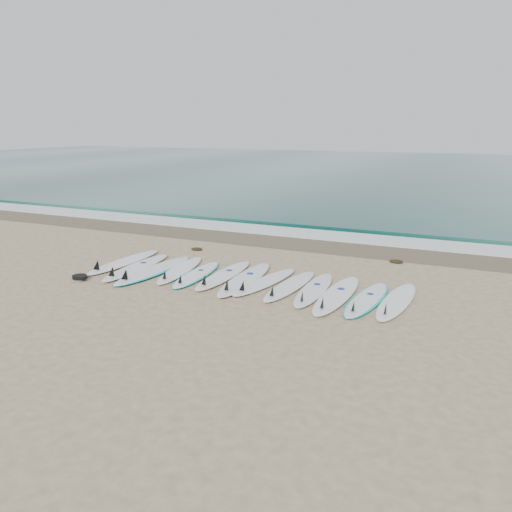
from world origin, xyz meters
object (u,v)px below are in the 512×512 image
at_px(surfboard_0, 123,262).
at_px(surfboard_6, 244,279).
at_px(surfboard_12, 396,301).
at_px(leash_coil, 80,277).

relative_size(surfboard_0, surfboard_6, 0.95).
relative_size(surfboard_12, leash_coil, 5.58).
bearing_deg(surfboard_6, surfboard_12, -4.53).
bearing_deg(surfboard_6, surfboard_0, 175.68).
distance_m(surfboard_6, surfboard_12, 3.39).
xyz_separation_m(surfboard_6, surfboard_12, (3.39, -0.09, -0.01)).
distance_m(surfboard_0, surfboard_6, 3.48).
xyz_separation_m(surfboard_0, surfboard_6, (3.48, -0.08, 0.00)).
height_order(surfboard_12, leash_coil, surfboard_12).
height_order(surfboard_0, surfboard_6, surfboard_6).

